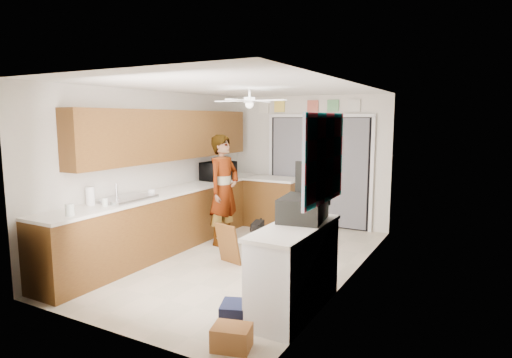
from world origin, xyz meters
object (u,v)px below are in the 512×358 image
at_px(microwave, 218,171).
at_px(suitcase, 303,209).
at_px(cup, 151,192).
at_px(paper_towel_roll, 90,196).
at_px(dog, 258,231).
at_px(navy_crate, 240,314).
at_px(man, 224,190).
at_px(cardboard_box, 232,337).

height_order(microwave, suitcase, microwave).
height_order(cup, paper_towel_roll, paper_towel_roll).
distance_m(microwave, dog, 1.45).
relative_size(navy_crate, man, 0.20).
xyz_separation_m(suitcase, dog, (-1.52, 1.75, -0.87)).
distance_m(microwave, suitcase, 3.37).
height_order(cardboard_box, man, man).
distance_m(cup, suitcase, 2.60).
xyz_separation_m(cup, paper_towel_roll, (-0.19, -0.94, 0.08)).
relative_size(microwave, suitcase, 0.99).
xyz_separation_m(man, dog, (0.49, 0.27, -0.70)).
height_order(man, dog, man).
bearing_deg(cup, microwave, 90.16).
bearing_deg(cup, man, 62.89).
xyz_separation_m(microwave, paper_towel_roll, (-0.19, -2.74, -0.05)).
distance_m(cup, navy_crate, 2.71).
height_order(paper_towel_roll, man, man).
distance_m(suitcase, cardboard_box, 1.60).
height_order(microwave, navy_crate, microwave).
bearing_deg(man, cardboard_box, -140.30).
height_order(microwave, dog, microwave).
distance_m(paper_towel_roll, suitcase, 2.82).
bearing_deg(dog, cup, -142.35).
height_order(suitcase, navy_crate, suitcase).
distance_m(cardboard_box, dog, 3.32).
distance_m(cup, cardboard_box, 3.06).
bearing_deg(microwave, cardboard_box, -138.81).
height_order(paper_towel_roll, dog, paper_towel_roll).
relative_size(navy_crate, dog, 0.71).
xyz_separation_m(microwave, man, (0.57, -0.69, -0.20)).
relative_size(cardboard_box, dog, 0.66).
bearing_deg(dog, paper_towel_roll, -133.07).
bearing_deg(microwave, paper_towel_roll, -177.80).
height_order(suitcase, cardboard_box, suitcase).
distance_m(paper_towel_roll, navy_crate, 2.64).
distance_m(cup, man, 1.24).
height_order(cup, suitcase, suitcase).
bearing_deg(paper_towel_roll, navy_crate, -6.82).
relative_size(cup, cardboard_box, 0.32).
relative_size(cup, dog, 0.21).
bearing_deg(dog, microwave, 143.14).
height_order(paper_towel_roll, suitcase, suitcase).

